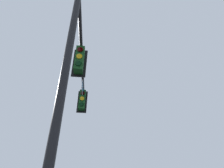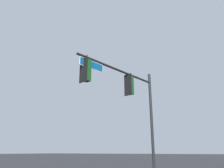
# 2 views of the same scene
# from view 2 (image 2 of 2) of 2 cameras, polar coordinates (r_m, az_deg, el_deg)

# --- Properties ---
(signal_pole_near) EXTENTS (6.09, 1.68, 6.94)m
(signal_pole_near) POSITION_cam_2_polar(r_m,az_deg,el_deg) (12.44, 3.63, -2.64)
(signal_pole_near) COLOR black
(signal_pole_near) RESTS_ON ground_plane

